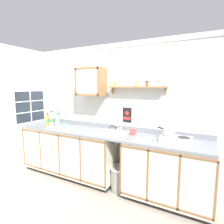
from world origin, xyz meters
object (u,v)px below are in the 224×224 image
object	(u,v)px
saucepan	(169,132)
bottle_juice_amber_4	(47,120)
trash_bin	(119,178)
bottle_soda_green_5	(58,118)
bottle_water_blue_1	(52,119)
hot_plate_stove	(176,139)
mug	(133,132)
bottle_opaque_white_2	(51,120)
wall_cabinet	(91,82)
bottle_water_clear_0	(57,121)
warning_sign	(127,115)
bottle_detergent_teal_3	(48,120)
sink	(112,134)

from	to	relation	value
saucepan	bottle_juice_amber_4	xyz separation A→B (m)	(-2.29, -0.11, -0.01)
trash_bin	saucepan	bearing A→B (deg)	8.07
saucepan	bottle_soda_green_5	xyz separation A→B (m)	(-2.19, 0.07, 0.01)
bottle_soda_green_5	trash_bin	bearing A→B (deg)	-6.92
saucepan	bottle_water_blue_1	size ratio (longest dim) A/B	0.98
hot_plate_stove	mug	xyz separation A→B (m)	(-0.67, 0.07, 0.02)
bottle_opaque_white_2	bottle_juice_amber_4	size ratio (longest dim) A/B	1.17
wall_cabinet	hot_plate_stove	bearing A→B (deg)	-6.30
bottle_soda_green_5	mug	world-z (taller)	bottle_soda_green_5
bottle_water_blue_1	trash_bin	xyz separation A→B (m)	(1.56, -0.11, -0.84)
bottle_water_clear_0	warning_sign	world-z (taller)	warning_sign
bottle_juice_amber_4	bottle_opaque_white_2	bearing A→B (deg)	-0.16
bottle_opaque_white_2	mug	distance (m)	1.63
saucepan	bottle_opaque_white_2	world-z (taller)	bottle_opaque_white_2
bottle_water_clear_0	mug	distance (m)	1.53
hot_plate_stove	bottle_water_blue_1	bearing A→B (deg)	179.32
saucepan	bottle_soda_green_5	bearing A→B (deg)	178.05
bottle_water_blue_1	bottle_juice_amber_4	bearing A→B (deg)	-94.96
bottle_opaque_white_2	wall_cabinet	bearing A→B (deg)	18.75
bottle_opaque_white_2	wall_cabinet	size ratio (longest dim) A/B	0.56
bottle_water_blue_1	mug	size ratio (longest dim) A/B	2.46
bottle_detergent_teal_3	wall_cabinet	xyz separation A→B (m)	(0.97, 0.15, 0.76)
bottle_detergent_teal_3	bottle_water_clear_0	bearing A→B (deg)	-8.82
hot_plate_stove	bottle_water_clear_0	world-z (taller)	bottle_water_clear_0
mug	wall_cabinet	world-z (taller)	wall_cabinet
saucepan	bottle_juice_amber_4	size ratio (longest dim) A/B	1.11
hot_plate_stove	trash_bin	bearing A→B (deg)	-174.54
bottle_water_blue_1	trash_bin	world-z (taller)	bottle_water_blue_1
bottle_water_blue_1	bottle_soda_green_5	world-z (taller)	bottle_soda_green_5
bottle_soda_green_5	mug	bearing A→B (deg)	-0.92
saucepan	warning_sign	distance (m)	0.83
mug	trash_bin	distance (m)	0.79
mug	trash_bin	xyz separation A→B (m)	(-0.16, -0.15, -0.76)
sink	hot_plate_stove	xyz separation A→B (m)	(1.03, -0.04, 0.06)
saucepan	trash_bin	xyz separation A→B (m)	(-0.73, -0.10, -0.83)
bottle_opaque_white_2	wall_cabinet	xyz separation A→B (m)	(0.76, 0.26, 0.72)
hot_plate_stove	bottle_water_clear_0	size ratio (longest dim) A/B	1.91
bottle_detergent_teal_3	trash_bin	distance (m)	1.85
bottle_juice_amber_4	bottle_soda_green_5	size ratio (longest dim) A/B	0.85
bottle_water_clear_0	bottle_soda_green_5	bearing A→B (deg)	127.14
hot_plate_stove	bottle_water_blue_1	xyz separation A→B (m)	(-2.39, 0.03, 0.09)
hot_plate_stove	wall_cabinet	xyz separation A→B (m)	(-1.53, 0.17, 0.82)
bottle_detergent_teal_3	bottle_juice_amber_4	xyz separation A→B (m)	(0.10, -0.11, 0.02)
bottle_detergent_teal_3	bottle_soda_green_5	size ratio (longest dim) A/B	0.73
bottle_water_blue_1	bottle_soda_green_5	xyz separation A→B (m)	(0.09, 0.07, 0.01)
bottle_opaque_white_2	mug	bearing A→B (deg)	5.66
bottle_detergent_teal_3	bottle_soda_green_5	distance (m)	0.22
mug	warning_sign	world-z (taller)	warning_sign
wall_cabinet	warning_sign	size ratio (longest dim) A/B	2.05
bottle_opaque_white_2	warning_sign	bearing A→B (deg)	15.49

